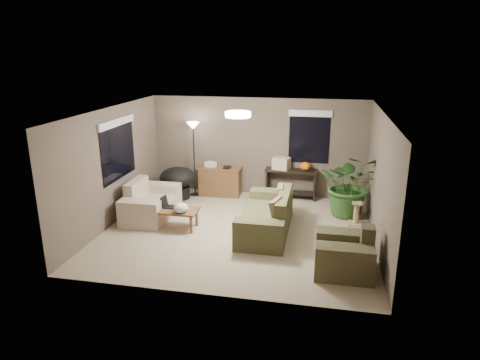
% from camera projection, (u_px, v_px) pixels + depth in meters
% --- Properties ---
extents(room_shell, '(5.50, 5.50, 5.50)m').
position_uv_depth(room_shell, '(238.00, 173.00, 8.62)').
color(room_shell, tan).
rests_on(room_shell, ground).
extents(main_sofa, '(0.95, 2.20, 0.85)m').
position_uv_depth(main_sofa, '(268.00, 218.00, 8.87)').
color(main_sofa, '#48482B').
rests_on(main_sofa, ground).
extents(throw_pillows, '(0.34, 1.38, 0.47)m').
position_uv_depth(throw_pillows, '(280.00, 203.00, 8.72)').
color(throw_pillows, '#8C7251').
rests_on(throw_pillows, main_sofa).
extents(loveseat, '(0.90, 1.60, 0.85)m').
position_uv_depth(loveseat, '(150.00, 204.00, 9.64)').
color(loveseat, beige).
rests_on(loveseat, ground).
extents(armchair, '(0.95, 1.00, 0.85)m').
position_uv_depth(armchair, '(345.00, 255.00, 7.27)').
color(armchair, '#454129').
rests_on(armchair, ground).
extents(coffee_table, '(1.00, 0.55, 0.42)m').
position_uv_depth(coffee_table, '(174.00, 212.00, 9.01)').
color(coffee_table, brown).
rests_on(coffee_table, ground).
extents(laptop, '(0.38, 0.24, 0.24)m').
position_uv_depth(laptop, '(168.00, 205.00, 9.10)').
color(laptop, black).
rests_on(laptop, coffee_table).
extents(plastic_bag, '(0.33, 0.31, 0.21)m').
position_uv_depth(plastic_bag, '(181.00, 208.00, 8.79)').
color(plastic_bag, white).
rests_on(plastic_bag, coffee_table).
extents(desk, '(1.10, 0.50, 0.75)m').
position_uv_depth(desk, '(220.00, 181.00, 11.07)').
color(desk, brown).
rests_on(desk, ground).
extents(desk_papers, '(0.70, 0.30, 0.12)m').
position_uv_depth(desk_papers, '(214.00, 165.00, 10.97)').
color(desk_papers, silver).
rests_on(desk_papers, desk).
extents(console_table, '(1.30, 0.40, 0.75)m').
position_uv_depth(console_table, '(291.00, 182.00, 10.83)').
color(console_table, black).
rests_on(console_table, ground).
extents(pumpkin, '(0.30, 0.30, 0.22)m').
position_uv_depth(pumpkin, '(305.00, 166.00, 10.64)').
color(pumpkin, orange).
rests_on(pumpkin, console_table).
extents(cardboard_box, '(0.47, 0.41, 0.30)m').
position_uv_depth(cardboard_box, '(281.00, 163.00, 10.74)').
color(cardboard_box, beige).
rests_on(cardboard_box, console_table).
extents(papasan_chair, '(1.00, 1.00, 0.80)m').
position_uv_depth(papasan_chair, '(178.00, 180.00, 10.83)').
color(papasan_chair, black).
rests_on(papasan_chair, ground).
extents(floor_lamp, '(0.32, 0.32, 1.91)m').
position_uv_depth(floor_lamp, '(193.00, 135.00, 10.72)').
color(floor_lamp, black).
rests_on(floor_lamp, ground).
extents(ceiling_fixture, '(0.50, 0.50, 0.10)m').
position_uv_depth(ceiling_fixture, '(238.00, 114.00, 8.27)').
color(ceiling_fixture, white).
rests_on(ceiling_fixture, room_shell).
extents(houseplant, '(1.33, 1.48, 1.15)m').
position_uv_depth(houseplant, '(350.00, 191.00, 9.64)').
color(houseplant, '#2D5923').
rests_on(houseplant, ground).
extents(cat_scratching_post, '(0.32, 0.32, 0.50)m').
position_uv_depth(cat_scratching_post, '(356.00, 215.00, 9.25)').
color(cat_scratching_post, tan).
rests_on(cat_scratching_post, ground).
extents(window_left, '(0.05, 1.56, 1.33)m').
position_uv_depth(window_left, '(118.00, 139.00, 9.25)').
color(window_left, black).
rests_on(window_left, room_shell).
extents(window_back, '(1.06, 0.05, 1.33)m').
position_uv_depth(window_back, '(310.00, 128.00, 10.54)').
color(window_back, black).
rests_on(window_back, room_shell).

